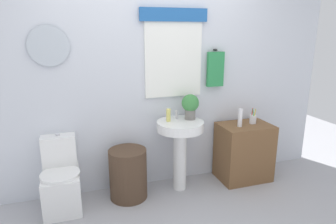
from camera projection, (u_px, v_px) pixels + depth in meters
name	position (u px, v px, depth m)	size (l,w,h in m)	color
back_wall	(152.00, 74.00, 3.33)	(4.40, 0.18, 2.60)	silver
toilet	(61.00, 181.00, 3.05)	(0.38, 0.51, 0.75)	white
laundry_hamper	(128.00, 174.00, 3.22)	(0.41, 0.41, 0.55)	#4C3828
pedestal_sink	(180.00, 139.00, 3.31)	(0.52, 0.52, 0.81)	white
faucet	(177.00, 114.00, 3.36)	(0.03, 0.03, 0.10)	silver
wooden_cabinet	(244.00, 152.00, 3.63)	(0.61, 0.44, 0.69)	brown
soap_bottle	(168.00, 115.00, 3.25)	(0.05, 0.05, 0.14)	#DBD166
potted_plant	(190.00, 105.00, 3.31)	(0.19, 0.19, 0.28)	slate
lotion_bottle	(240.00, 118.00, 3.44)	(0.05, 0.05, 0.21)	white
toothbrush_cup	(253.00, 119.00, 3.58)	(0.08, 0.08, 0.19)	silver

